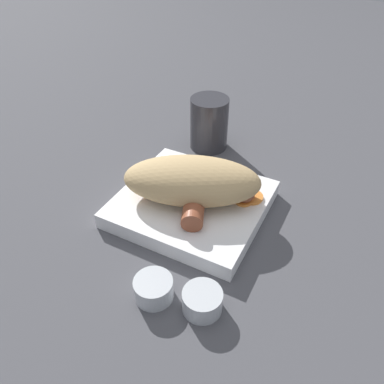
{
  "coord_description": "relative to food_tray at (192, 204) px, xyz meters",
  "views": [
    {
      "loc": [
        -0.19,
        0.36,
        0.37
      ],
      "look_at": [
        0.0,
        0.0,
        0.03
      ],
      "focal_mm": 35.0,
      "sensor_mm": 36.0,
      "label": 1
    }
  ],
  "objects": [
    {
      "name": "condiment_cup_near",
      "position": [
        -0.03,
        0.15,
        -0.0
      ],
      "size": [
        0.05,
        0.05,
        0.03
      ],
      "color": "silver",
      "rests_on": "ground_plane"
    },
    {
      "name": "bread_roll",
      "position": [
        0.0,
        -0.0,
        0.04
      ],
      "size": [
        0.21,
        0.16,
        0.06
      ],
      "color": "tan",
      "rests_on": "food_tray"
    },
    {
      "name": "ground_plane",
      "position": [
        0.0,
        0.0,
        -0.01
      ],
      "size": [
        3.0,
        3.0,
        0.0
      ],
      "primitive_type": "plane",
      "color": "#4C4C51"
    },
    {
      "name": "drink_glass",
      "position": [
        0.05,
        -0.17,
        0.03
      ],
      "size": [
        0.07,
        0.07,
        0.09
      ],
      "color": "#333338",
      "rests_on": "ground_plane"
    },
    {
      "name": "pickled_veggies",
      "position": [
        -0.06,
        -0.04,
        0.01
      ],
      "size": [
        0.08,
        0.07,
        0.0
      ],
      "color": "orange",
      "rests_on": "food_tray"
    },
    {
      "name": "sausage",
      "position": [
        -0.01,
        -0.0,
        0.03
      ],
      "size": [
        0.15,
        0.14,
        0.03
      ],
      "color": "brown",
      "rests_on": "food_tray"
    },
    {
      "name": "condiment_cup_far",
      "position": [
        -0.09,
        0.14,
        -0.0
      ],
      "size": [
        0.05,
        0.05,
        0.03
      ],
      "color": "silver",
      "rests_on": "ground_plane"
    },
    {
      "name": "food_tray",
      "position": [
        0.0,
        0.0,
        0.0
      ],
      "size": [
        0.2,
        0.19,
        0.02
      ],
      "color": "white",
      "rests_on": "ground_plane"
    }
  ]
}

